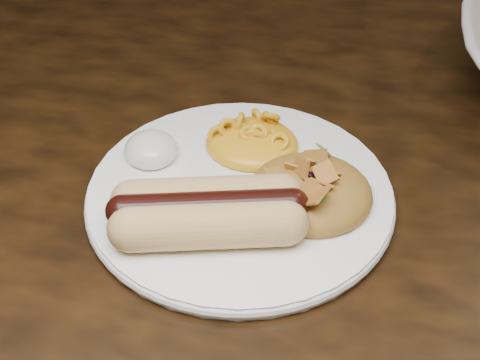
# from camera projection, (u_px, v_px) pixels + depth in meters

# --- Properties ---
(table) EXTENTS (1.60, 0.90, 0.75)m
(table) POSITION_uv_depth(u_px,v_px,m) (251.00, 217.00, 0.70)
(table) COLOR black
(table) RESTS_ON floor
(plate) EXTENTS (0.28, 0.28, 0.01)m
(plate) POSITION_uv_depth(u_px,v_px,m) (240.00, 196.00, 0.58)
(plate) COLOR white
(plate) RESTS_ON table
(hotdog) EXTENTS (0.12, 0.09, 0.03)m
(hotdog) POSITION_uv_depth(u_px,v_px,m) (208.00, 211.00, 0.53)
(hotdog) COLOR #F6D16F
(hotdog) RESTS_ON plate
(mac_and_cheese) EXTENTS (0.08, 0.07, 0.03)m
(mac_and_cheese) POSITION_uv_depth(u_px,v_px,m) (252.00, 133.00, 0.61)
(mac_and_cheese) COLOR yellow
(mac_and_cheese) RESTS_ON plate
(sour_cream) EXTENTS (0.05, 0.05, 0.03)m
(sour_cream) POSITION_uv_depth(u_px,v_px,m) (151.00, 144.00, 0.60)
(sour_cream) COLOR white
(sour_cream) RESTS_ON plate
(taco_salad) EXTENTS (0.10, 0.09, 0.04)m
(taco_salad) POSITION_uv_depth(u_px,v_px,m) (311.00, 184.00, 0.55)
(taco_salad) COLOR #C44F21
(taco_salad) RESTS_ON plate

